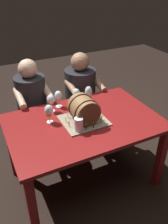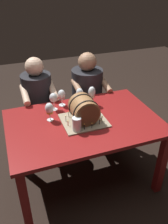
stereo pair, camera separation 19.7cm
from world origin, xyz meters
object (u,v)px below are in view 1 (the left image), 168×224
at_px(dining_table, 84,130).
at_px(wine_glass_red, 76,94).
at_px(barrel_cake, 84,111).
at_px(wine_glass_empty, 51,100).
at_px(beer_pint, 79,126).
at_px(person_seated_left, 33,112).
at_px(wine_glass_rose, 58,96).
at_px(person_seated_right, 80,100).
at_px(wine_glass_amber, 49,111).
at_px(wine_glass_white, 88,93).

height_order(dining_table, wine_glass_red, wine_glass_red).
relative_size(barrel_cake, wine_glass_empty, 2.24).
xyz_separation_m(beer_pint, person_seated_left, (-0.19, 0.84, -0.27)).
height_order(dining_table, wine_glass_rose, wine_glass_rose).
height_order(wine_glass_rose, wine_glass_empty, wine_glass_empty).
height_order(dining_table, person_seated_right, person_seated_right).
bearing_deg(beer_pint, wine_glass_amber, 125.66).
relative_size(wine_glass_red, wine_glass_rose, 1.03).
height_order(wine_glass_empty, person_seated_left, person_seated_left).
xyz_separation_m(wine_glass_empty, person_seated_left, (-0.10, 0.42, -0.34)).
bearing_deg(person_seated_left, wine_glass_rose, -61.77).
bearing_deg(beer_pint, wine_glass_empty, 102.85).
xyz_separation_m(wine_glass_white, beer_pint, (-0.29, -0.39, -0.07)).
xyz_separation_m(wine_glass_red, person_seated_right, (0.23, 0.40, -0.32)).
bearing_deg(wine_glass_empty, barrel_cake, -55.52).
bearing_deg(wine_glass_empty, wine_glass_white, -5.24).
bearing_deg(person_seated_left, wine_glass_white, -42.81).
xyz_separation_m(person_seated_left, person_seated_right, (0.61, 0.00, 0.01)).
height_order(barrel_cake, wine_glass_red, barrel_cake).
height_order(dining_table, wine_glass_white, wine_glass_white).
xyz_separation_m(wine_glass_white, wine_glass_empty, (-0.39, 0.04, -0.01)).
bearing_deg(barrel_cake, wine_glass_amber, 156.56).
xyz_separation_m(wine_glass_red, wine_glass_white, (0.11, -0.05, 0.01)).
height_order(dining_table, wine_glass_amber, wine_glass_amber).
distance_m(barrel_cake, wine_glass_amber, 0.32).
xyz_separation_m(wine_glass_amber, person_seated_right, (0.59, 0.59, -0.31)).
height_order(wine_glass_rose, person_seated_right, person_seated_right).
relative_size(wine_glass_white, person_seated_right, 0.18).
xyz_separation_m(wine_glass_rose, person_seated_right, (0.41, 0.36, -0.31)).
distance_m(barrel_cake, person_seated_left, 0.85).
relative_size(wine_glass_rose, wine_glass_white, 0.86).
relative_size(wine_glass_amber, beer_pint, 1.34).
bearing_deg(wine_glass_white, beer_pint, -126.84).
bearing_deg(barrel_cake, wine_glass_red, 77.85).
relative_size(dining_table, person_seated_right, 1.23).
relative_size(person_seated_left, person_seated_right, 1.01).
xyz_separation_m(wine_glass_red, person_seated_left, (-0.37, 0.40, -0.33)).
relative_size(dining_table, wine_glass_empty, 7.80).
distance_m(dining_table, wine_glass_white, 0.40).
bearing_deg(wine_glass_red, wine_glass_white, -23.37).
bearing_deg(beer_pint, wine_glass_white, 53.16).
xyz_separation_m(barrel_cake, wine_glass_rose, (-0.11, 0.36, 0.00)).
bearing_deg(wine_glass_red, wine_glass_empty, -177.21).
relative_size(dining_table, person_seated_left, 1.21).
xyz_separation_m(wine_glass_red, wine_glass_empty, (-0.28, -0.01, 0.00)).
bearing_deg(beer_pint, person_seated_right, 63.84).
distance_m(dining_table, barrel_cake, 0.22).
xyz_separation_m(barrel_cake, wine_glass_amber, (-0.29, 0.13, 0.00)).
bearing_deg(dining_table, wine_glass_red, 77.62).
bearing_deg(wine_glass_empty, wine_glass_red, 2.79).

